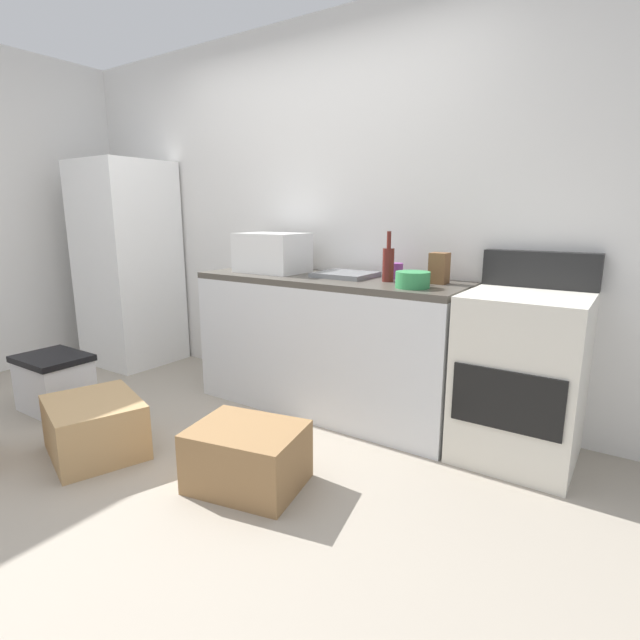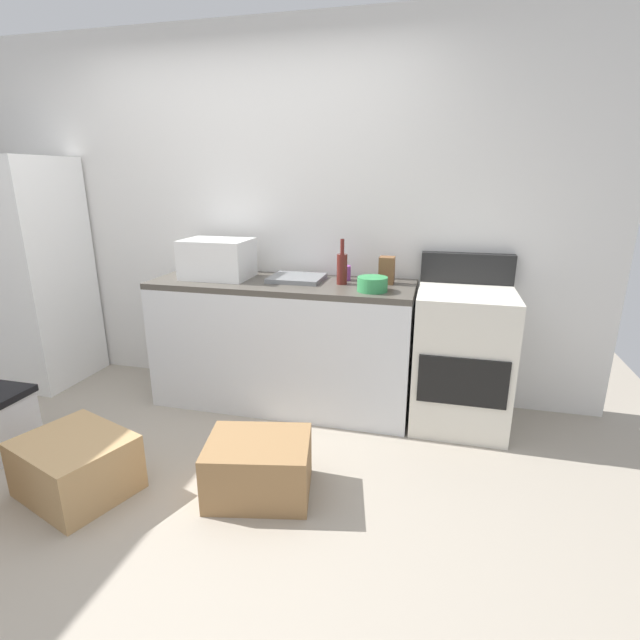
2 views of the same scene
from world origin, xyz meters
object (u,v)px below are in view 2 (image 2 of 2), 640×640
mixing_bowl (372,284)px  cardboard_box_medium (259,467)px  coffee_mug (345,273)px  refrigerator (30,273)px  wine_bottle (342,268)px  microwave (217,259)px  stove_oven (461,356)px  knife_block (387,270)px  cardboard_box_large (76,466)px

mixing_bowl → cardboard_box_medium: bearing=-115.6°
coffee_mug → cardboard_box_medium: size_ratio=0.19×
refrigerator → wine_bottle: bearing=1.6°
microwave → cardboard_box_medium: bearing=-57.0°
refrigerator → stove_oven: bearing=1.0°
microwave → knife_block: (1.17, 0.10, -0.05)m
stove_oven → microwave: microwave is taller
cardboard_box_medium → knife_block: bearing=66.7°
knife_block → cardboard_box_large: bearing=-135.9°
refrigerator → cardboard_box_medium: size_ratio=3.32×
knife_block → cardboard_box_large: (-1.42, -1.37, -0.84)m
refrigerator → coffee_mug: refrigerator is taller
microwave → knife_block: bearing=4.8°
cardboard_box_medium → mixing_bowl: bearing=64.4°
stove_oven → mixing_bowl: 0.76m
mixing_bowl → cardboard_box_large: 1.93m
coffee_mug → cardboard_box_medium: 1.45m
wine_bottle → cardboard_box_medium: size_ratio=0.58×
wine_bottle → coffee_mug: size_ratio=3.00×
refrigerator → mixing_bowl: refrigerator is taller
refrigerator → microwave: 1.59m
wine_bottle → mixing_bowl: 0.28m
wine_bottle → knife_block: bearing=17.2°
stove_oven → knife_block: 0.74m
knife_block → cardboard_box_medium: bearing=-113.3°
mixing_bowl → cardboard_box_large: mixing_bowl is taller
wine_bottle → mixing_bowl: wine_bottle is taller
stove_oven → cardboard_box_large: (-1.93, -1.27, -0.31)m
cardboard_box_large → cardboard_box_medium: cardboard_box_large is taller
microwave → cardboard_box_medium: (0.68, -1.05, -0.88)m
wine_bottle → mixing_bowl: size_ratio=1.58×
stove_oven → coffee_mug: size_ratio=11.00×
mixing_bowl → cardboard_box_medium: mixing_bowl is taller
refrigerator → stove_oven: 3.29m
microwave → cardboard_box_medium: size_ratio=0.88×
microwave → wine_bottle: 0.89m
coffee_mug → cardboard_box_medium: coffee_mug is taller
stove_oven → mixing_bowl: stove_oven is taller
refrigerator → stove_oven: (3.27, 0.06, -0.40)m
coffee_mug → knife_block: knife_block is taller
stove_oven → cardboard_box_large: stove_oven is taller
refrigerator → cardboard_box_large: refrigerator is taller
stove_oven → cardboard_box_medium: 1.49m
microwave → wine_bottle: (0.89, 0.01, -0.03)m
refrigerator → cardboard_box_large: bearing=-42.2°
stove_oven → mixing_bowl: bearing=-166.4°
coffee_mug → cardboard_box_medium: (-0.20, -1.19, -0.80)m
coffee_mug → knife_block: size_ratio=0.56×
mixing_bowl → microwave: bearing=172.7°
stove_oven → refrigerator: bearing=-179.0°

